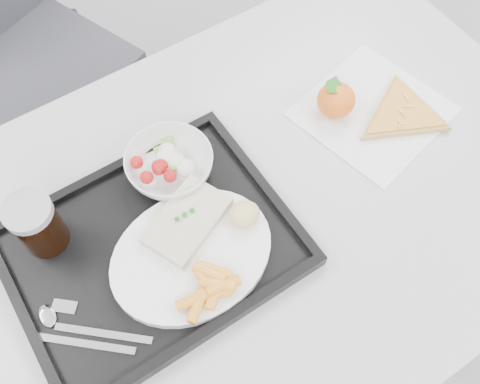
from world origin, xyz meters
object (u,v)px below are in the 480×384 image
object	(u,v)px
table	(253,220)
dinner_plate	(192,255)
chair	(16,28)
cola_glass	(37,224)
tangerine	(336,100)
salad_bowl	(170,165)
pizza_slice	(402,114)
tray	(152,249)

from	to	relation	value
table	dinner_plate	xyz separation A→B (m)	(-0.14, -0.03, 0.09)
chair	cola_glass	bearing A→B (deg)	-101.62
chair	tangerine	world-z (taller)	chair
chair	tangerine	xyz separation A→B (m)	(0.41, -0.80, 0.25)
table	salad_bowl	bearing A→B (deg)	126.36
dinner_plate	cola_glass	size ratio (longest dim) A/B	2.50
salad_bowl	tangerine	world-z (taller)	tangerine
tangerine	pizza_slice	bearing A→B (deg)	-38.84
table	salad_bowl	world-z (taller)	salad_bowl
cola_glass	tangerine	bearing A→B (deg)	-4.36
tray	cola_glass	size ratio (longest dim) A/B	4.17
tray	cola_glass	bearing A→B (deg)	141.65
chair	tray	xyz separation A→B (m)	(-0.02, -0.86, 0.22)
chair	tangerine	distance (m)	0.93
table	pizza_slice	bearing A→B (deg)	0.02
cola_glass	tangerine	size ratio (longest dim) A/B	1.14
pizza_slice	chair	bearing A→B (deg)	120.15
table	tray	bearing A→B (deg)	174.96
chair	tray	distance (m)	0.89
salad_bowl	tangerine	distance (m)	0.33
dinner_plate	pizza_slice	xyz separation A→B (m)	(0.48, 0.03, -0.01)
salad_bowl	tangerine	bearing A→B (deg)	-7.67
chair	cola_glass	xyz separation A→B (m)	(-0.15, -0.75, 0.28)
chair	dinner_plate	size ratio (longest dim) A/B	3.44
cola_glass	pizza_slice	world-z (taller)	cola_glass
dinner_plate	salad_bowl	bearing A→B (deg)	71.94
salad_bowl	tangerine	xyz separation A→B (m)	(0.33, -0.04, -0.00)
table	cola_glass	xyz separation A→B (m)	(-0.33, 0.12, 0.14)
cola_glass	dinner_plate	bearing A→B (deg)	-41.02
chair	pizza_slice	distance (m)	1.04
table	tangerine	xyz separation A→B (m)	(0.24, 0.08, 0.10)
dinner_plate	pizza_slice	bearing A→B (deg)	4.06
table	chair	size ratio (longest dim) A/B	1.29
salad_bowl	pizza_slice	size ratio (longest dim) A/B	0.72
table	dinner_plate	world-z (taller)	dinner_plate
table	dinner_plate	size ratio (longest dim) A/B	4.44
chair	pizza_slice	size ratio (longest dim) A/B	4.43
tangerine	cola_glass	bearing A→B (deg)	175.64
tangerine	pizza_slice	size ratio (longest dim) A/B	0.45
cola_glass	pizza_slice	size ratio (longest dim) A/B	0.51
chair	table	bearing A→B (deg)	-78.97
table	chair	xyz separation A→B (m)	(-0.17, 0.88, -0.15)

